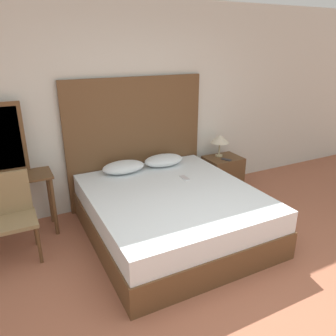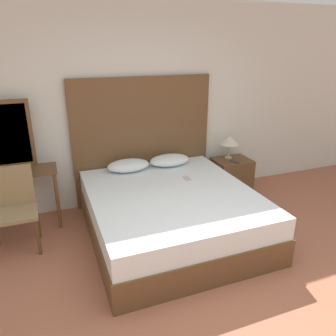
{
  "view_description": "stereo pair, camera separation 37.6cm",
  "coord_description": "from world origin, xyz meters",
  "px_view_note": "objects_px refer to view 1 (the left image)",
  "views": [
    {
      "loc": [
        -1.5,
        -1.52,
        2.16
      ],
      "look_at": [
        0.1,
        1.61,
        0.81
      ],
      "focal_mm": 35.0,
      "sensor_mm": 36.0,
      "label": 1
    },
    {
      "loc": [
        -1.16,
        -1.67,
        2.16
      ],
      "look_at": [
        0.1,
        1.61,
        0.81
      ],
      "focal_mm": 35.0,
      "sensor_mm": 36.0,
      "label": 2
    }
  ],
  "objects_px": {
    "phone_on_nightstand": "(226,159)",
    "vanity_desk": "(6,191)",
    "bed": "(172,213)",
    "phone_on_bed": "(185,178)",
    "nightstand": "(222,174)",
    "table_lamp": "(220,139)",
    "chair": "(9,211)"
  },
  "relations": [
    {
      "from": "chair",
      "to": "table_lamp",
      "type": "bearing_deg",
      "value": 8.86
    },
    {
      "from": "bed",
      "to": "table_lamp",
      "type": "relative_size",
      "value": 6.1
    },
    {
      "from": "nightstand",
      "to": "table_lamp",
      "type": "distance_m",
      "value": 0.54
    },
    {
      "from": "nightstand",
      "to": "vanity_desk",
      "type": "relative_size",
      "value": 0.53
    },
    {
      "from": "nightstand",
      "to": "vanity_desk",
      "type": "distance_m",
      "value": 3.01
    },
    {
      "from": "phone_on_bed",
      "to": "vanity_desk",
      "type": "relative_size",
      "value": 0.15
    },
    {
      "from": "nightstand",
      "to": "phone_on_nightstand",
      "type": "distance_m",
      "value": 0.29
    },
    {
      "from": "nightstand",
      "to": "table_lamp",
      "type": "relative_size",
      "value": 1.57
    },
    {
      "from": "bed",
      "to": "table_lamp",
      "type": "bearing_deg",
      "value": 34.08
    },
    {
      "from": "bed",
      "to": "phone_on_bed",
      "type": "distance_m",
      "value": 0.51
    },
    {
      "from": "nightstand",
      "to": "phone_on_bed",
      "type": "bearing_deg",
      "value": -152.76
    },
    {
      "from": "phone_on_nightstand",
      "to": "vanity_desk",
      "type": "distance_m",
      "value": 2.96
    },
    {
      "from": "bed",
      "to": "vanity_desk",
      "type": "relative_size",
      "value": 2.04
    },
    {
      "from": "phone_on_nightstand",
      "to": "table_lamp",
      "type": "bearing_deg",
      "value": 88.73
    },
    {
      "from": "nightstand",
      "to": "vanity_desk",
      "type": "height_order",
      "value": "vanity_desk"
    },
    {
      "from": "nightstand",
      "to": "chair",
      "type": "bearing_deg",
      "value": -172.81
    },
    {
      "from": "table_lamp",
      "to": "chair",
      "type": "relative_size",
      "value": 0.37
    },
    {
      "from": "nightstand",
      "to": "table_lamp",
      "type": "xyz_separation_m",
      "value": [
        -0.02,
        0.09,
        0.54
      ]
    },
    {
      "from": "phone_on_nightstand",
      "to": "vanity_desk",
      "type": "xyz_separation_m",
      "value": [
        -2.96,
        0.12,
        0.07
      ]
    },
    {
      "from": "phone_on_bed",
      "to": "vanity_desk",
      "type": "xyz_separation_m",
      "value": [
        -2.02,
        0.51,
        0.04
      ]
    },
    {
      "from": "table_lamp",
      "to": "chair",
      "type": "distance_m",
      "value": 3.01
    },
    {
      "from": "nightstand",
      "to": "table_lamp",
      "type": "height_order",
      "value": "table_lamp"
    },
    {
      "from": "phone_on_bed",
      "to": "table_lamp",
      "type": "height_order",
      "value": "table_lamp"
    },
    {
      "from": "phone_on_bed",
      "to": "nightstand",
      "type": "distance_m",
      "value": 1.13
    },
    {
      "from": "nightstand",
      "to": "table_lamp",
      "type": "bearing_deg",
      "value": 105.24
    },
    {
      "from": "phone_on_bed",
      "to": "phone_on_nightstand",
      "type": "height_order",
      "value": "phone_on_bed"
    },
    {
      "from": "table_lamp",
      "to": "vanity_desk",
      "type": "bearing_deg",
      "value": -178.65
    },
    {
      "from": "bed",
      "to": "nightstand",
      "type": "relative_size",
      "value": 3.88
    },
    {
      "from": "phone_on_bed",
      "to": "table_lamp",
      "type": "relative_size",
      "value": 0.44
    },
    {
      "from": "phone_on_bed",
      "to": "bed",
      "type": "bearing_deg",
      "value": -139.68
    },
    {
      "from": "chair",
      "to": "bed",
      "type": "bearing_deg",
      "value": -12.98
    },
    {
      "from": "nightstand",
      "to": "vanity_desk",
      "type": "bearing_deg",
      "value": 179.71
    }
  ]
}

